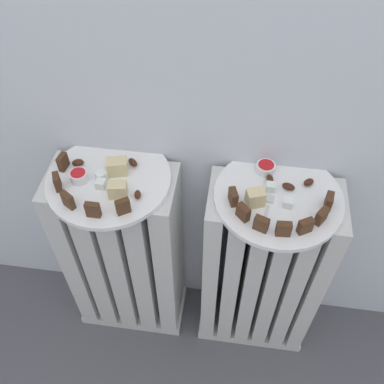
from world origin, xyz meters
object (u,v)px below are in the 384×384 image
object	(u,v)px
jam_bowl_left	(79,176)
plate_left	(109,179)
fork	(267,209)
radiator_right	(261,273)
radiator_left	(125,256)
plate_right	(278,197)
jam_bowl_right	(266,168)

from	to	relation	value
jam_bowl_left	plate_left	bearing A→B (deg)	14.02
jam_bowl_left	fork	distance (m)	0.44
radiator_right	fork	bearing A→B (deg)	-118.77
radiator_right	plate_left	world-z (taller)	plate_left
radiator_left	jam_bowl_left	bearing A→B (deg)	-165.98
radiator_left	fork	world-z (taller)	fork
jam_bowl_left	fork	xyz separation A→B (m)	(0.44, -0.03, -0.01)
fork	radiator_right	bearing A→B (deg)	61.23
radiator_left	fork	distance (m)	0.51
radiator_left	plate_right	world-z (taller)	plate_right
radiator_right	jam_bowl_right	world-z (taller)	jam_bowl_right
radiator_right	plate_right	world-z (taller)	plate_right
radiator_right	jam_bowl_right	size ratio (longest dim) A/B	14.29
fork	jam_bowl_left	bearing A→B (deg)	176.14
radiator_left	plate_left	bearing A→B (deg)	0.00
radiator_right	plate_left	distance (m)	0.52
jam_bowl_left	fork	bearing A→B (deg)	-3.86
radiator_right	plate_left	xyz separation A→B (m)	(-0.40, 0.00, 0.34)
plate_right	fork	size ratio (longest dim) A/B	2.86
plate_left	radiator_left	bearing A→B (deg)	180.00
plate_right	jam_bowl_left	distance (m)	0.46
plate_right	jam_bowl_right	size ratio (longest dim) A/B	6.50
radiator_right	jam_bowl_left	world-z (taller)	jam_bowl_left
jam_bowl_right	radiator_right	bearing A→B (deg)	-65.73
plate_left	plate_right	size ratio (longest dim) A/B	1.00
jam_bowl_right	fork	size ratio (longest dim) A/B	0.44
radiator_left	plate_left	xyz separation A→B (m)	(0.00, 0.00, 0.34)
radiator_right	jam_bowl_left	size ratio (longest dim) A/B	15.54
plate_right	radiator_right	bearing A→B (deg)	180.00
radiator_right	jam_bowl_left	bearing A→B (deg)	-178.01
plate_right	radiator_left	bearing A→B (deg)	180.00
radiator_left	jam_bowl_left	distance (m)	0.36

